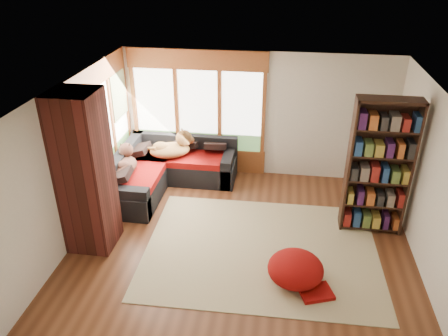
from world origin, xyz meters
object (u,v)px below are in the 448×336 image
(area_rug, at_px, (261,249))
(pouf, at_px, (296,268))
(dog_tan, at_px, (173,146))
(dog_brindle, at_px, (125,161))
(sectional_sofa, at_px, (156,171))
(brick_chimney, at_px, (85,173))
(bookshelf, at_px, (379,168))

(area_rug, bearing_deg, pouf, -50.75)
(area_rug, bearing_deg, dog_tan, 133.46)
(dog_tan, bearing_deg, pouf, -68.59)
(area_rug, xyz_separation_m, dog_brindle, (-2.71, 1.35, 0.73))
(sectional_sofa, distance_m, pouf, 3.78)
(sectional_sofa, distance_m, area_rug, 2.96)
(area_rug, height_order, pouf, pouf)
(brick_chimney, height_order, dog_tan, brick_chimney)
(dog_brindle, bearing_deg, brick_chimney, 169.10)
(brick_chimney, bearing_deg, area_rug, 4.07)
(bookshelf, height_order, pouf, bookshelf)
(sectional_sofa, bearing_deg, bookshelf, -16.36)
(area_rug, relative_size, dog_tan, 3.86)
(pouf, relative_size, dog_brindle, 1.04)
(brick_chimney, relative_size, pouf, 3.18)
(brick_chimney, distance_m, dog_tan, 2.44)
(area_rug, xyz_separation_m, dog_tan, (-1.94, 2.05, 0.77))
(area_rug, bearing_deg, bookshelf, 26.14)
(dog_tan, xyz_separation_m, dog_brindle, (-0.76, -0.70, -0.04))
(sectional_sofa, bearing_deg, area_rug, -42.05)
(bookshelf, height_order, dog_tan, bookshelf)
(area_rug, xyz_separation_m, bookshelf, (1.80, 0.89, 1.17))
(dog_tan, bearing_deg, dog_brindle, -158.65)
(brick_chimney, height_order, pouf, brick_chimney)
(brick_chimney, height_order, bookshelf, brick_chimney)
(sectional_sofa, xyz_separation_m, area_rug, (2.29, -1.85, -0.30))
(area_rug, height_order, dog_brindle, dog_brindle)
(brick_chimney, xyz_separation_m, area_rug, (2.74, 0.19, -1.29))
(pouf, xyz_separation_m, dog_tan, (-2.48, 2.71, 0.54))
(dog_tan, bearing_deg, area_rug, -67.62)
(brick_chimney, xyz_separation_m, bookshelf, (4.54, 1.08, -0.12))
(sectional_sofa, relative_size, bookshelf, 0.94)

